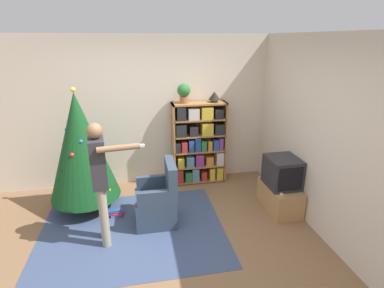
{
  "coord_description": "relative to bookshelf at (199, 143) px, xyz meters",
  "views": [
    {
      "loc": [
        -0.3,
        -3.22,
        2.52
      ],
      "look_at": [
        0.48,
        0.86,
        1.05
      ],
      "focal_mm": 28.0,
      "sensor_mm": 36.0,
      "label": 1
    }
  ],
  "objects": [
    {
      "name": "ground_plane",
      "position": [
        -0.77,
        -1.73,
        -0.74
      ],
      "size": [
        14.0,
        14.0,
        0.0
      ],
      "primitive_type": "plane",
      "color": "#846042"
    },
    {
      "name": "wall_back",
      "position": [
        -0.77,
        0.24,
        0.56
      ],
      "size": [
        8.0,
        0.1,
        2.6
      ],
      "color": "beige",
      "rests_on": "ground_plane"
    },
    {
      "name": "wall_right",
      "position": [
        1.31,
        -1.73,
        0.56
      ],
      "size": [
        0.1,
        8.0,
        2.6
      ],
      "color": "beige",
      "rests_on": "ground_plane"
    },
    {
      "name": "area_rug",
      "position": [
        -1.22,
        -1.35,
        -0.74
      ],
      "size": [
        2.5,
        1.98,
        0.01
      ],
      "color": "#3D4C70",
      "rests_on": "ground_plane"
    },
    {
      "name": "bookshelf",
      "position": [
        0.0,
        0.0,
        0.0
      ],
      "size": [
        0.95,
        0.31,
        1.48
      ],
      "color": "#A8703D",
      "rests_on": "ground_plane"
    },
    {
      "name": "tv_stand",
      "position": [
        1.03,
        -1.2,
        -0.54
      ],
      "size": [
        0.43,
        0.77,
        0.41
      ],
      "color": "tan",
      "rests_on": "ground_plane"
    },
    {
      "name": "television",
      "position": [
        1.03,
        -1.2,
        -0.11
      ],
      "size": [
        0.45,
        0.52,
        0.45
      ],
      "color": "#28282D",
      "rests_on": "tv_stand"
    },
    {
      "name": "game_remote",
      "position": [
        0.9,
        -1.43,
        -0.32
      ],
      "size": [
        0.04,
        0.12,
        0.02
      ],
      "color": "white",
      "rests_on": "tv_stand"
    },
    {
      "name": "christmas_tree",
      "position": [
        -1.9,
        -0.6,
        0.28
      ],
      "size": [
        1.03,
        1.03,
        1.89
      ],
      "color": "#4C3323",
      "rests_on": "ground_plane"
    },
    {
      "name": "armchair",
      "position": [
        -0.84,
        -1.18,
        -0.42
      ],
      "size": [
        0.57,
        0.56,
        0.92
      ],
      "rotation": [
        0.0,
        0.0,
        -1.58
      ],
      "color": "#334256",
      "rests_on": "ground_plane"
    },
    {
      "name": "standing_person",
      "position": [
        -1.55,
        -1.51,
        0.21
      ],
      "size": [
        0.67,
        0.47,
        1.61
      ],
      "rotation": [
        0.0,
        0.0,
        -1.45
      ],
      "color": "#9E937F",
      "rests_on": "ground_plane"
    },
    {
      "name": "potted_plant",
      "position": [
        -0.26,
        0.01,
        0.93
      ],
      "size": [
        0.22,
        0.22,
        0.33
      ],
      "color": "#935B38",
      "rests_on": "bookshelf"
    },
    {
      "name": "table_lamp",
      "position": [
        0.27,
        0.01,
        0.84
      ],
      "size": [
        0.2,
        0.2,
        0.18
      ],
      "color": "#473828",
      "rests_on": "bookshelf"
    },
    {
      "name": "book_pile_near_tree",
      "position": [
        -1.46,
        -0.92,
        -0.68
      ],
      "size": [
        0.24,
        0.21,
        0.11
      ],
      "color": "#5B899E",
      "rests_on": "ground_plane"
    }
  ]
}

